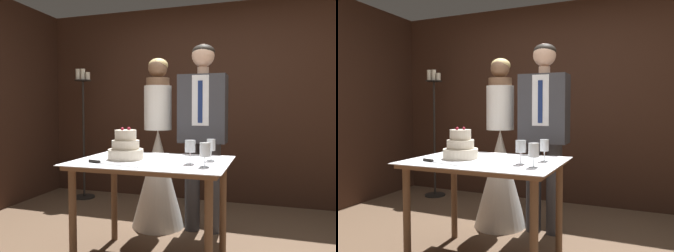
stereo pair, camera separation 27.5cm
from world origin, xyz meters
TOP-DOWN VIEW (x-y plane):
  - wall_back at (0.00, 1.97)m, footprint 5.08×0.12m
  - cake_table at (-0.22, 0.04)m, footprint 1.18×0.84m
  - tiered_cake at (-0.44, 0.03)m, footprint 0.28×0.28m
  - cake_knife at (-0.50, -0.22)m, footprint 0.44×0.12m
  - wine_glass_near at (0.22, -0.13)m, footprint 0.07×0.07m
  - wine_glass_middle at (0.09, -0.04)m, footprint 0.08×0.08m
  - wine_glass_far at (0.21, 0.15)m, footprint 0.07×0.07m
  - bride at (-0.45, 0.83)m, footprint 0.54×0.54m
  - groom at (0.01, 0.83)m, footprint 0.46×0.25m
  - candle_stand at (-1.77, 1.54)m, footprint 0.28×0.28m

SIDE VIEW (x-z plane):
  - bride at x=-0.45m, z-range -0.23..1.49m
  - cake_table at x=-0.22m, z-range 0.30..1.11m
  - cake_knife at x=-0.50m, z-range 0.81..0.83m
  - candle_stand at x=-1.77m, z-range 0.02..1.76m
  - tiered_cake at x=-0.44m, z-range 0.78..1.03m
  - wine_glass_near at x=0.22m, z-range 0.84..1.01m
  - wine_glass_far at x=0.21m, z-range 0.85..1.01m
  - wine_glass_middle at x=0.09m, z-range 0.84..1.02m
  - groom at x=0.01m, z-range 0.13..1.96m
  - wall_back at x=0.00m, z-range 0.00..2.55m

